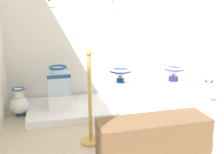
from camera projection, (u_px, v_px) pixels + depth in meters
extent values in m
cube|color=silver|center=(112.00, 12.00, 4.02)|extent=(3.52, 0.06, 2.85)
cube|color=white|center=(120.00, 104.00, 3.87)|extent=(2.73, 0.96, 0.10)
cube|color=white|center=(60.00, 100.00, 3.63)|extent=(0.33, 0.36, 0.18)
cube|color=silver|center=(59.00, 83.00, 3.57)|extent=(0.31, 0.26, 0.33)
cube|color=navy|center=(58.00, 75.00, 3.54)|extent=(0.32, 0.27, 0.05)
cylinder|color=silver|center=(58.00, 70.00, 3.52)|extent=(0.23, 0.23, 0.07)
torus|color=navy|center=(58.00, 67.00, 3.51)|extent=(0.25, 0.25, 0.04)
cube|color=white|center=(120.00, 93.00, 3.89)|extent=(0.35, 0.29, 0.21)
cylinder|color=#AEB8CC|center=(120.00, 85.00, 3.85)|extent=(0.24, 0.24, 0.07)
cylinder|color=navy|center=(120.00, 80.00, 3.83)|extent=(0.12, 0.12, 0.07)
cone|color=#AEB8CC|center=(120.00, 74.00, 3.81)|extent=(0.34, 0.34, 0.14)
cylinder|color=navy|center=(120.00, 70.00, 3.80)|extent=(0.34, 0.34, 0.03)
torus|color=#AEB8CC|center=(120.00, 69.00, 3.79)|extent=(0.36, 0.36, 0.04)
cylinder|color=navy|center=(120.00, 69.00, 3.79)|extent=(0.24, 0.24, 0.01)
cube|color=white|center=(173.00, 89.00, 4.12)|extent=(0.33, 0.37, 0.18)
cylinder|color=silver|center=(173.00, 82.00, 4.09)|extent=(0.26, 0.26, 0.05)
cylinder|color=navy|center=(173.00, 79.00, 4.07)|extent=(0.16, 0.16, 0.08)
cone|color=silver|center=(174.00, 72.00, 4.05)|extent=(0.33, 0.33, 0.15)
cylinder|color=navy|center=(174.00, 68.00, 4.03)|extent=(0.33, 0.33, 0.03)
torus|color=silver|center=(174.00, 67.00, 4.03)|extent=(0.35, 0.35, 0.04)
cylinder|color=navy|center=(174.00, 68.00, 4.03)|extent=(0.23, 0.23, 0.01)
cube|color=white|center=(52.00, 3.00, 3.73)|extent=(0.13, 0.01, 0.11)
cube|color=#5B9E4C|center=(49.00, 1.00, 3.71)|extent=(0.02, 0.01, 0.02)
cube|color=white|center=(114.00, 4.00, 3.97)|extent=(0.11, 0.01, 0.12)
cube|color=slate|center=(112.00, 2.00, 3.95)|extent=(0.02, 0.01, 0.02)
cylinder|color=#37528A|center=(21.00, 114.00, 3.56)|extent=(0.13, 0.13, 0.03)
ellipsoid|color=white|center=(20.00, 105.00, 3.53)|extent=(0.27, 0.27, 0.25)
cylinder|color=white|center=(19.00, 93.00, 3.48)|extent=(0.13, 0.13, 0.11)
torus|color=#37528A|center=(18.00, 89.00, 3.47)|extent=(0.17, 0.17, 0.02)
cylinder|color=navy|center=(207.00, 100.00, 4.13)|extent=(0.17, 0.17, 0.03)
ellipsoid|color=white|center=(208.00, 94.00, 4.11)|extent=(0.27, 0.27, 0.18)
cylinder|color=white|center=(209.00, 85.00, 4.07)|extent=(0.11, 0.11, 0.13)
torus|color=navy|center=(209.00, 81.00, 4.05)|extent=(0.15, 0.15, 0.02)
cylinder|color=gold|center=(91.00, 141.00, 2.83)|extent=(0.23, 0.23, 0.02)
cylinder|color=gold|center=(90.00, 100.00, 2.71)|extent=(0.04, 0.04, 0.96)
sphere|color=gold|center=(89.00, 53.00, 2.58)|extent=(0.06, 0.06, 0.06)
cube|color=brown|center=(153.00, 137.00, 2.53)|extent=(1.12, 0.36, 0.40)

